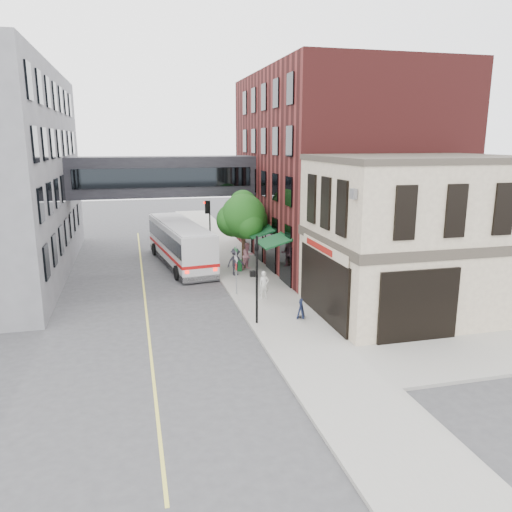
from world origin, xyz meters
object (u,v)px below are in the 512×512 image
pedestrian_b (248,256)px  pedestrian_c (236,262)px  newspaper_box (239,265)px  pedestrian_a (264,285)px  bus (180,242)px  sandwich_board (301,309)px

pedestrian_b → pedestrian_c: (-1.19, -1.41, -0.03)m
pedestrian_b → newspaper_box: bearing=175.3°
pedestrian_a → pedestrian_c: size_ratio=0.86×
bus → pedestrian_a: size_ratio=7.27×
newspaper_box → bus: bearing=155.0°
pedestrian_b → sandwich_board: 10.51m
pedestrian_b → pedestrian_c: bearing=-160.4°
pedestrian_c → newspaper_box: (0.47, 1.07, -0.55)m
newspaper_box → sandwich_board: bearing=-65.4°
bus → pedestrian_c: 5.71m
pedestrian_b → newspaper_box: 0.98m
pedestrian_a → pedestrian_c: (-0.58, 5.43, 0.14)m
pedestrian_b → pedestrian_c: 1.84m
pedestrian_c → newspaper_box: bearing=53.9°
newspaper_box → sandwich_board: 10.21m
pedestrian_b → newspaper_box: (-0.71, -0.34, -0.57)m
bus → newspaper_box: 5.31m
pedestrian_a → newspaper_box: (-0.10, 6.49, -0.41)m
bus → sandwich_board: (4.88, -13.71, -1.11)m
bus → pedestrian_b: 5.55m
bus → pedestrian_c: bus is taller
pedestrian_c → newspaper_box: 1.29m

